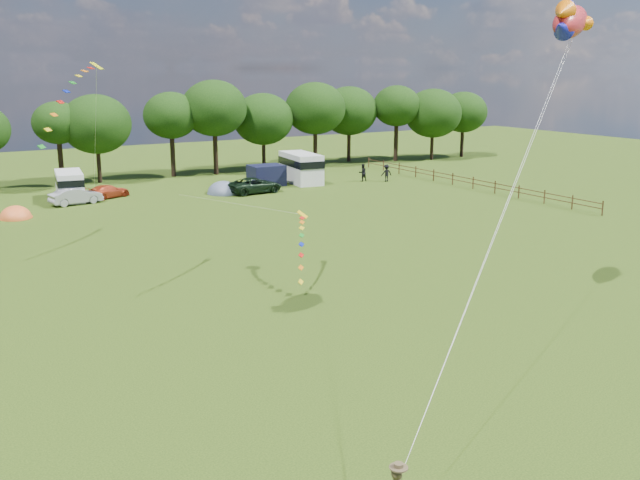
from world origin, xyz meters
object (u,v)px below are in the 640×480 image
campervan_d (301,167)px  car_b (76,196)px  campervan_c (70,185)px  walker_a (363,173)px  car_d (255,185)px  walker_b (386,173)px  tent_greyblue (224,193)px  fish_kite (569,21)px  car_c (108,191)px  tent_orange (16,218)px

campervan_d → car_b: bearing=98.5°
campervan_c → walker_a: 28.82m
campervan_d → campervan_c: bearing=92.4°
car_d → campervan_c: bearing=67.2°
car_d → walker_a: walker_a is taller
car_d → walker_b: walker_b is taller
campervan_c → walker_b: bearing=-92.4°
tent_greyblue → walker_b: walker_b is taller
walker_a → walker_b: walker_a is taller
fish_kite → car_b: bearing=80.4°
car_d → walker_b: bearing=-97.1°
campervan_d → walker_b: size_ratio=3.61×
fish_kite → campervan_c: bearing=79.4°
campervan_c → tent_greyblue: 13.71m
car_c → car_d: (12.56, -4.41, 0.14)m
tent_orange → walker_b: (35.96, 0.50, 0.87)m
campervan_c → tent_greyblue: (13.10, -3.80, -1.35)m
tent_greyblue → walker_b: (17.43, -1.80, 0.87)m
tent_greyblue → walker_a: 15.44m
fish_kite → tent_orange: bearing=89.3°
car_b → car_d: (15.76, -2.66, 0.01)m
tent_greyblue → walker_a: size_ratio=1.89×
car_c → tent_orange: 10.20m
campervan_d → tent_greyblue: (-9.46, -2.08, -1.60)m
car_c → walker_a: size_ratio=2.21×
campervan_d → tent_orange: campervan_d is taller
car_b → car_c: 3.65m
car_d → fish_kite: 39.51m
tent_greyblue → campervan_c: bearing=163.8°
walker_b → campervan_d: bearing=-17.2°
tent_orange → walker_a: bearing=3.2°
tent_orange → walker_a: 34.00m
campervan_c → campervan_d: bearing=-86.3°
campervan_c → tent_orange: size_ratio=1.99×
fish_kite → car_c: bearing=75.6°
car_c → campervan_d: campervan_d is taller
campervan_c → fish_kite: 46.19m
car_c → car_d: 13.31m
car_b → campervan_d: size_ratio=0.64×
walker_a → walker_b: 2.47m
fish_kite → walker_a: fish_kite is taller
campervan_d → fish_kite: fish_kite is taller
car_c → fish_kite: 44.95m
car_c → tent_greyblue: 10.43m
car_c → walker_b: size_ratio=2.23×
car_d → tent_greyblue: car_d is taller
fish_kite → walker_b: 42.38m
car_b → campervan_c: campervan_c is taller
walker_b → car_c: bearing=-1.4°
campervan_c → campervan_d: campervan_d is taller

